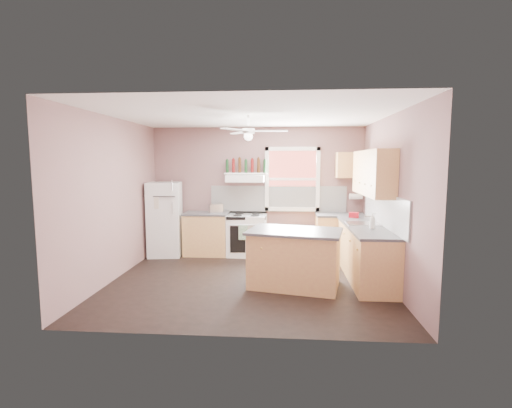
# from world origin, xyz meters

# --- Properties ---
(floor) EXTENTS (4.50, 4.50, 0.00)m
(floor) POSITION_xyz_m (0.00, 0.00, 0.00)
(floor) COLOR black
(floor) RESTS_ON ground
(ceiling) EXTENTS (4.50, 4.50, 0.00)m
(ceiling) POSITION_xyz_m (0.00, 0.00, 2.70)
(ceiling) COLOR white
(ceiling) RESTS_ON ground
(wall_back) EXTENTS (4.50, 0.05, 2.70)m
(wall_back) POSITION_xyz_m (0.00, 2.02, 1.35)
(wall_back) COLOR #795755
(wall_back) RESTS_ON ground
(wall_right) EXTENTS (0.05, 4.00, 2.70)m
(wall_right) POSITION_xyz_m (2.27, 0.00, 1.35)
(wall_right) COLOR #795755
(wall_right) RESTS_ON ground
(wall_left) EXTENTS (0.05, 4.00, 2.70)m
(wall_left) POSITION_xyz_m (-2.27, 0.00, 1.35)
(wall_left) COLOR #795755
(wall_left) RESTS_ON ground
(backsplash_back) EXTENTS (2.90, 0.03, 0.55)m
(backsplash_back) POSITION_xyz_m (0.45, 1.99, 1.18)
(backsplash_back) COLOR white
(backsplash_back) RESTS_ON wall_back
(backsplash_right) EXTENTS (0.03, 2.60, 0.55)m
(backsplash_right) POSITION_xyz_m (2.23, 0.30, 1.18)
(backsplash_right) COLOR white
(backsplash_right) RESTS_ON wall_right
(window_view) EXTENTS (1.00, 0.02, 1.20)m
(window_view) POSITION_xyz_m (0.75, 1.98, 1.60)
(window_view) COLOR brown
(window_view) RESTS_ON wall_back
(window_frame) EXTENTS (1.16, 0.07, 1.36)m
(window_frame) POSITION_xyz_m (0.75, 1.96, 1.60)
(window_frame) COLOR white
(window_frame) RESTS_ON wall_back
(refrigerator) EXTENTS (0.73, 0.72, 1.54)m
(refrigerator) POSITION_xyz_m (-1.91, 1.55, 0.77)
(refrigerator) COLOR white
(refrigerator) RESTS_ON floor
(base_cabinet_left) EXTENTS (0.90, 0.60, 0.86)m
(base_cabinet_left) POSITION_xyz_m (-1.06, 1.70, 0.43)
(base_cabinet_left) COLOR tan
(base_cabinet_left) RESTS_ON floor
(counter_left) EXTENTS (0.92, 0.62, 0.04)m
(counter_left) POSITION_xyz_m (-1.06, 1.70, 0.88)
(counter_left) COLOR #3F3F41
(counter_left) RESTS_ON base_cabinet_left
(toaster) EXTENTS (0.32, 0.26, 0.18)m
(toaster) POSITION_xyz_m (-0.86, 1.72, 0.99)
(toaster) COLOR silver
(toaster) RESTS_ON counter_left
(stove) EXTENTS (0.82, 0.67, 0.86)m
(stove) POSITION_xyz_m (-0.19, 1.70, 0.43)
(stove) COLOR white
(stove) RESTS_ON floor
(range_hood) EXTENTS (0.78, 0.50, 0.14)m
(range_hood) POSITION_xyz_m (-0.23, 1.75, 1.62)
(range_hood) COLOR white
(range_hood) RESTS_ON wall_back
(bottle_shelf) EXTENTS (0.90, 0.26, 0.03)m
(bottle_shelf) POSITION_xyz_m (-0.23, 1.87, 1.72)
(bottle_shelf) COLOR white
(bottle_shelf) RESTS_ON range_hood
(cart) EXTENTS (0.61, 0.42, 0.59)m
(cart) POSITION_xyz_m (0.95, 1.75, 0.30)
(cart) COLOR tan
(cart) RESTS_ON floor
(base_cabinet_corner) EXTENTS (1.00, 0.60, 0.86)m
(base_cabinet_corner) POSITION_xyz_m (1.75, 1.70, 0.43)
(base_cabinet_corner) COLOR tan
(base_cabinet_corner) RESTS_ON floor
(base_cabinet_right) EXTENTS (0.60, 2.20, 0.86)m
(base_cabinet_right) POSITION_xyz_m (1.95, 0.30, 0.43)
(base_cabinet_right) COLOR tan
(base_cabinet_right) RESTS_ON floor
(counter_corner) EXTENTS (1.02, 0.62, 0.04)m
(counter_corner) POSITION_xyz_m (1.75, 1.70, 0.88)
(counter_corner) COLOR #3F3F41
(counter_corner) RESTS_ON base_cabinet_corner
(counter_right) EXTENTS (0.62, 2.22, 0.04)m
(counter_right) POSITION_xyz_m (1.94, 0.30, 0.88)
(counter_right) COLOR #3F3F41
(counter_right) RESTS_ON base_cabinet_right
(sink) EXTENTS (0.55, 0.45, 0.03)m
(sink) POSITION_xyz_m (1.94, 0.50, 0.90)
(sink) COLOR silver
(sink) RESTS_ON counter_right
(faucet) EXTENTS (0.03, 0.03, 0.14)m
(faucet) POSITION_xyz_m (2.10, 0.50, 0.97)
(faucet) COLOR silver
(faucet) RESTS_ON sink
(upper_cabinet_right) EXTENTS (0.33, 1.80, 0.76)m
(upper_cabinet_right) POSITION_xyz_m (2.08, 0.50, 1.78)
(upper_cabinet_right) COLOR tan
(upper_cabinet_right) RESTS_ON wall_right
(upper_cabinet_corner) EXTENTS (0.60, 0.33, 0.52)m
(upper_cabinet_corner) POSITION_xyz_m (1.95, 1.83, 1.90)
(upper_cabinet_corner) COLOR tan
(upper_cabinet_corner) RESTS_ON wall_back
(paper_towel) EXTENTS (0.26, 0.12, 0.12)m
(paper_towel) POSITION_xyz_m (2.07, 1.86, 1.25)
(paper_towel) COLOR white
(paper_towel) RESTS_ON wall_back
(island) EXTENTS (1.50, 1.12, 0.86)m
(island) POSITION_xyz_m (0.75, -0.20, 0.43)
(island) COLOR tan
(island) RESTS_ON floor
(island_top) EXTENTS (1.59, 1.21, 0.04)m
(island_top) POSITION_xyz_m (0.75, -0.20, 0.88)
(island_top) COLOR #3F3F41
(island_top) RESTS_ON island
(ceiling_fan_hub) EXTENTS (0.20, 0.20, 0.08)m
(ceiling_fan_hub) POSITION_xyz_m (0.00, 0.00, 2.45)
(ceiling_fan_hub) COLOR white
(ceiling_fan_hub) RESTS_ON ceiling
(soap_bottle) EXTENTS (0.10, 0.10, 0.25)m
(soap_bottle) POSITION_xyz_m (1.99, 0.00, 1.03)
(soap_bottle) COLOR silver
(soap_bottle) RESTS_ON counter_right
(red_caddy) EXTENTS (0.21, 0.17, 0.10)m
(red_caddy) POSITION_xyz_m (1.92, 1.20, 0.95)
(red_caddy) COLOR #A80E1A
(red_caddy) RESTS_ON counter_right
(wine_bottles) EXTENTS (0.86, 0.06, 0.31)m
(wine_bottles) POSITION_xyz_m (-0.23, 1.87, 1.88)
(wine_bottles) COLOR #143819
(wine_bottles) RESTS_ON bottle_shelf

